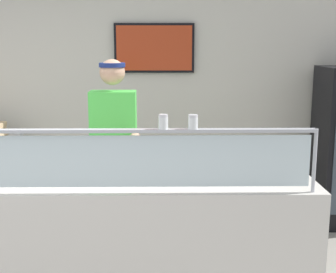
{
  "coord_description": "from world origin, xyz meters",
  "views": [
    {
      "loc": [
        1.19,
        -2.82,
        1.89
      ],
      "look_at": [
        1.23,
        0.4,
        1.25
      ],
      "focal_mm": 50.38,
      "sensor_mm": 36.0,
      "label": 1
    }
  ],
  "objects_px": {
    "parmesan_shaker": "(163,123)",
    "worker_figure": "(114,150)",
    "pepper_flake_shaker": "(193,123)",
    "pizza_tray": "(109,175)",
    "pizza_server": "(107,172)"
  },
  "relations": [
    {
      "from": "pepper_flake_shaker",
      "to": "worker_figure",
      "type": "bearing_deg",
      "value": 120.75
    },
    {
      "from": "pizza_server",
      "to": "parmesan_shaker",
      "type": "bearing_deg",
      "value": -33.62
    },
    {
      "from": "pizza_tray",
      "to": "worker_figure",
      "type": "xyz_separation_m",
      "value": [
        -0.02,
        0.63,
        0.04
      ]
    },
    {
      "from": "pepper_flake_shaker",
      "to": "worker_figure",
      "type": "relative_size",
      "value": 0.05
    },
    {
      "from": "pizza_tray",
      "to": "parmesan_shaker",
      "type": "xyz_separation_m",
      "value": [
        0.39,
        -0.36,
        0.44
      ]
    },
    {
      "from": "pizza_tray",
      "to": "pizza_server",
      "type": "xyz_separation_m",
      "value": [
        -0.01,
        -0.02,
        0.02
      ]
    },
    {
      "from": "parmesan_shaker",
      "to": "pizza_tray",
      "type": "bearing_deg",
      "value": 136.92
    },
    {
      "from": "pepper_flake_shaker",
      "to": "worker_figure",
      "type": "xyz_separation_m",
      "value": [
        -0.59,
        1.0,
        -0.4
      ]
    },
    {
      "from": "pizza_tray",
      "to": "parmesan_shaker",
      "type": "distance_m",
      "value": 0.69
    },
    {
      "from": "pepper_flake_shaker",
      "to": "pizza_server",
      "type": "bearing_deg",
      "value": 149.39
    },
    {
      "from": "pizza_tray",
      "to": "parmesan_shaker",
      "type": "bearing_deg",
      "value": -43.08
    },
    {
      "from": "worker_figure",
      "to": "pizza_server",
      "type": "bearing_deg",
      "value": -88.98
    },
    {
      "from": "parmesan_shaker",
      "to": "worker_figure",
      "type": "relative_size",
      "value": 0.05
    },
    {
      "from": "pizza_tray",
      "to": "pizza_server",
      "type": "distance_m",
      "value": 0.03
    },
    {
      "from": "pizza_tray",
      "to": "worker_figure",
      "type": "distance_m",
      "value": 0.63
    }
  ]
}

